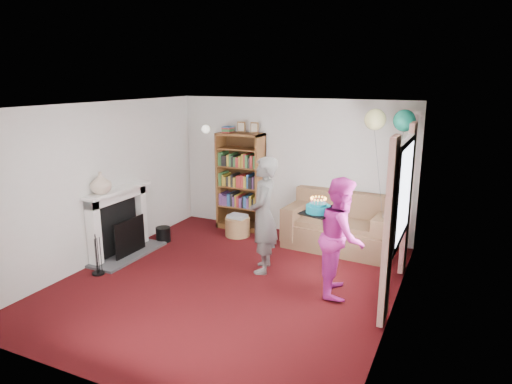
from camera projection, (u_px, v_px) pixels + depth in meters
The scene contains 16 objects.
ground at pixel (229, 282), 6.55m from camera, with size 5.00×5.00×0.00m, color #33070B.
wall_back at pixel (292, 167), 8.45m from camera, with size 4.50×0.02×2.50m, color silver.
wall_left at pixel (101, 183), 7.17m from camera, with size 0.02×5.00×2.50m, color silver.
wall_right at pixel (398, 219), 5.31m from camera, with size 0.02×5.00×2.50m, color silver.
ceiling at pixel (226, 105), 5.94m from camera, with size 4.50×5.00×0.01m, color white.
fireplace at pixel (121, 225), 7.45m from camera, with size 0.55×1.80×1.12m.
window_bay at pixel (400, 210), 5.88m from camera, with size 0.14×2.02×2.20m.
wall_sconce at pixel (206, 129), 8.88m from camera, with size 0.16×0.23×0.16m.
bookcase at pixel (241, 182), 8.74m from camera, with size 0.88×0.42×2.06m.
sofa at pixel (339, 228), 7.85m from camera, with size 1.75×0.93×0.93m.
wicker_basket at pixel (238, 226), 8.44m from camera, with size 0.46×0.46×0.40m.
person_striped at pixel (263, 215), 6.76m from camera, with size 0.64×0.42×1.75m, color black.
person_magenta at pixel (341, 236), 6.07m from camera, with size 0.78×0.61×1.61m, color #C12696.
birthday_cake at pixel (318, 209), 6.10m from camera, with size 0.39×0.39×0.22m.
balloons at pixel (390, 120), 7.02m from camera, with size 0.78×0.37×1.72m.
mantel_vase at pixel (101, 183), 6.97m from camera, with size 0.32×0.32×0.33m, color beige.
Camera 1 is at (2.91, -5.30, 2.86)m, focal length 32.00 mm.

